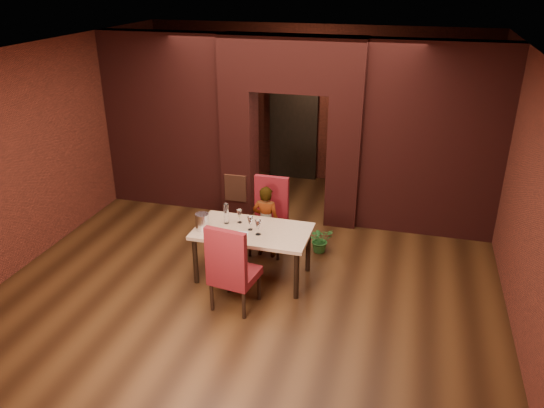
{
  "coord_description": "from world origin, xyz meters",
  "views": [
    {
      "loc": [
        2.02,
        -6.66,
        4.18
      ],
      "look_at": [
        0.2,
        0.0,
        1.1
      ],
      "focal_mm": 35.0,
      "sensor_mm": 36.0,
      "label": 1
    }
  ],
  "objects_px": {
    "wine_bucket": "(202,222)",
    "wine_glass_b": "(250,223)",
    "chair_near": "(235,265)",
    "person_seated": "(266,222)",
    "dining_table": "(253,253)",
    "potted_plant": "(320,239)",
    "water_bottle": "(226,213)",
    "wine_glass_c": "(258,227)",
    "wine_glass_a": "(240,216)",
    "chair_far": "(268,217)"
  },
  "relations": [
    {
      "from": "wine_glass_a",
      "to": "wine_bucket",
      "type": "xyz_separation_m",
      "value": [
        -0.44,
        -0.35,
        0.02
      ]
    },
    {
      "from": "wine_glass_c",
      "to": "water_bottle",
      "type": "height_order",
      "value": "water_bottle"
    },
    {
      "from": "chair_near",
      "to": "person_seated",
      "type": "bearing_deg",
      "value": -82.63
    },
    {
      "from": "wine_glass_b",
      "to": "person_seated",
      "type": "bearing_deg",
      "value": 86.89
    },
    {
      "from": "wine_bucket",
      "to": "potted_plant",
      "type": "distance_m",
      "value": 2.03
    },
    {
      "from": "wine_glass_c",
      "to": "water_bottle",
      "type": "xyz_separation_m",
      "value": [
        -0.55,
        0.23,
        0.05
      ]
    },
    {
      "from": "wine_glass_a",
      "to": "chair_near",
      "type": "bearing_deg",
      "value": -75.53
    },
    {
      "from": "wine_bucket",
      "to": "potted_plant",
      "type": "bearing_deg",
      "value": 38.12
    },
    {
      "from": "wine_glass_a",
      "to": "water_bottle",
      "type": "bearing_deg",
      "value": -159.25
    },
    {
      "from": "wine_glass_b",
      "to": "water_bottle",
      "type": "relative_size",
      "value": 0.63
    },
    {
      "from": "chair_far",
      "to": "wine_bucket",
      "type": "bearing_deg",
      "value": -125.05
    },
    {
      "from": "person_seated",
      "to": "wine_bucket",
      "type": "relative_size",
      "value": 4.86
    },
    {
      "from": "chair_far",
      "to": "person_seated",
      "type": "distance_m",
      "value": 0.12
    },
    {
      "from": "water_bottle",
      "to": "wine_bucket",
      "type": "bearing_deg",
      "value": -132.87
    },
    {
      "from": "wine_bucket",
      "to": "wine_glass_b",
      "type": "bearing_deg",
      "value": 14.08
    },
    {
      "from": "person_seated",
      "to": "water_bottle",
      "type": "distance_m",
      "value": 0.79
    },
    {
      "from": "wine_bucket",
      "to": "potted_plant",
      "type": "relative_size",
      "value": 0.57
    },
    {
      "from": "dining_table",
      "to": "wine_bucket",
      "type": "bearing_deg",
      "value": -165.58
    },
    {
      "from": "potted_plant",
      "to": "person_seated",
      "type": "bearing_deg",
      "value": -157.46
    },
    {
      "from": "wine_glass_b",
      "to": "wine_glass_c",
      "type": "distance_m",
      "value": 0.19
    },
    {
      "from": "wine_glass_b",
      "to": "water_bottle",
      "type": "height_order",
      "value": "water_bottle"
    },
    {
      "from": "wine_glass_b",
      "to": "wine_bucket",
      "type": "distance_m",
      "value": 0.68
    },
    {
      "from": "wine_glass_b",
      "to": "water_bottle",
      "type": "distance_m",
      "value": 0.42
    },
    {
      "from": "wine_glass_b",
      "to": "wine_glass_c",
      "type": "relative_size",
      "value": 0.9
    },
    {
      "from": "chair_far",
      "to": "potted_plant",
      "type": "height_order",
      "value": "chair_far"
    },
    {
      "from": "dining_table",
      "to": "wine_bucket",
      "type": "relative_size",
      "value": 6.82
    },
    {
      "from": "wine_glass_c",
      "to": "wine_glass_b",
      "type": "bearing_deg",
      "value": 143.17
    },
    {
      "from": "chair_far",
      "to": "potted_plant",
      "type": "xyz_separation_m",
      "value": [
        0.82,
        0.21,
        -0.39
      ]
    },
    {
      "from": "wine_glass_a",
      "to": "wine_bucket",
      "type": "height_order",
      "value": "wine_bucket"
    },
    {
      "from": "wine_glass_a",
      "to": "wine_glass_c",
      "type": "relative_size",
      "value": 0.89
    },
    {
      "from": "chair_far",
      "to": "water_bottle",
      "type": "height_order",
      "value": "chair_far"
    },
    {
      "from": "wine_glass_c",
      "to": "chair_far",
      "type": "bearing_deg",
      "value": 97.44
    },
    {
      "from": "chair_far",
      "to": "chair_near",
      "type": "distance_m",
      "value": 1.55
    },
    {
      "from": "person_seated",
      "to": "water_bottle",
      "type": "xyz_separation_m",
      "value": [
        -0.44,
        -0.57,
        0.35
      ]
    },
    {
      "from": "water_bottle",
      "to": "potted_plant",
      "type": "xyz_separation_m",
      "value": [
        1.25,
        0.9,
        -0.72
      ]
    },
    {
      "from": "water_bottle",
      "to": "potted_plant",
      "type": "height_order",
      "value": "water_bottle"
    },
    {
      "from": "wine_glass_c",
      "to": "wine_bucket",
      "type": "bearing_deg",
      "value": -176.34
    },
    {
      "from": "water_bottle",
      "to": "person_seated",
      "type": "bearing_deg",
      "value": 52.36
    },
    {
      "from": "dining_table",
      "to": "wine_glass_c",
      "type": "bearing_deg",
      "value": -44.4
    },
    {
      "from": "water_bottle",
      "to": "wine_glass_b",
      "type": "bearing_deg",
      "value": -16.18
    },
    {
      "from": "person_seated",
      "to": "wine_glass_c",
      "type": "xyz_separation_m",
      "value": [
        0.11,
        -0.79,
        0.3
      ]
    },
    {
      "from": "wine_glass_a",
      "to": "wine_glass_b",
      "type": "bearing_deg",
      "value": -39.71
    },
    {
      "from": "dining_table",
      "to": "wine_glass_a",
      "type": "distance_m",
      "value": 0.58
    },
    {
      "from": "potted_plant",
      "to": "wine_glass_b",
      "type": "bearing_deg",
      "value": -129.79
    },
    {
      "from": "wine_glass_b",
      "to": "potted_plant",
      "type": "bearing_deg",
      "value": 50.21
    },
    {
      "from": "wine_glass_b",
      "to": "potted_plant",
      "type": "relative_size",
      "value": 0.48
    },
    {
      "from": "wine_glass_b",
      "to": "wine_bucket",
      "type": "xyz_separation_m",
      "value": [
        -0.66,
        -0.17,
        0.02
      ]
    },
    {
      "from": "potted_plant",
      "to": "wine_bucket",
      "type": "bearing_deg",
      "value": -141.88
    },
    {
      "from": "wine_bucket",
      "to": "wine_glass_c",
      "type": "bearing_deg",
      "value": 3.66
    },
    {
      "from": "chair_far",
      "to": "wine_glass_b",
      "type": "distance_m",
      "value": 0.85
    }
  ]
}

